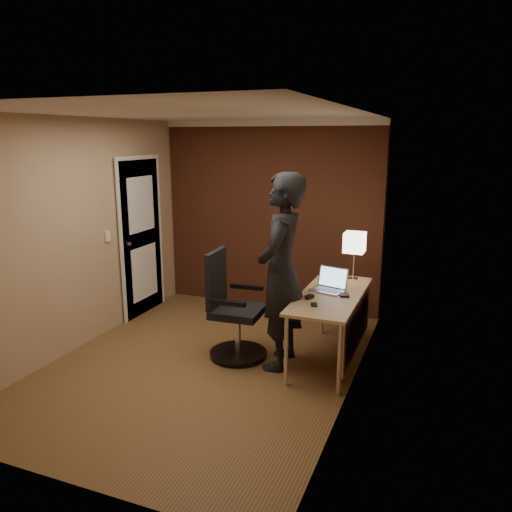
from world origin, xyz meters
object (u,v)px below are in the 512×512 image
Objects in this scene: phone at (314,305)px; wallet at (345,295)px; desk at (338,307)px; mouse at (309,297)px; office_chair at (232,312)px; person at (281,272)px; laptop at (330,284)px; desk_lamp at (355,243)px.

phone is 0.44m from wallet.
mouse reaches higher than desk.
office_chair is 0.57× the size of person.
desk is at bearing -48.40° from laptop.
phone is (-0.18, -1.01, -0.41)m from desk_lamp.
person is at bearing -135.27° from laptop.
office_chair is (-1.10, -0.89, -0.65)m from desk_lamp.
phone is 0.10× the size of office_chair.
person reaches higher than desk_lamp.
wallet is at bearing -39.56° from laptop.
laptop is at bearing 131.60° from desk.
mouse is at bearing 100.36° from phone.
laptop is 3.35× the size of phone.
person is at bearing -157.27° from wallet.
desk is at bearing 162.32° from wallet.
desk is 0.26m from laptop.
office_chair is 0.73m from person.
desk_lamp reaches higher than desk.
desk is at bearing 60.89° from mouse.
phone is (-0.14, -0.40, 0.13)m from desk.
person is at bearing 142.11° from phone.
desk is at bearing -93.09° from desk_lamp.
mouse reaches higher than wallet.
laptop is at bearing 68.57° from phone.
laptop is at bearing -107.40° from desk_lamp.
desk_lamp is 0.61m from laptop.
desk_lamp is 4.86× the size of wallet.
desk is 1.34× the size of office_chair.
desk is 3.89× the size of laptop.
desk_lamp reaches higher than wallet.
mouse is at bearing 3.40° from office_chair.
desk_lamp is 0.48× the size of office_chair.
office_chair is at bearing -158.60° from mouse.
office_chair reaches higher than desk.
wallet is (0.07, -0.02, 0.14)m from desk.
person is (-0.41, -0.40, 0.19)m from laptop.
office_chair reaches higher than laptop.
mouse is at bearing -108.25° from desk_lamp.
mouse is at bearing -109.38° from laptop.
laptop reaches higher than desk.
wallet is 0.06× the size of person.
person is (-0.38, 0.13, 0.25)m from phone.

